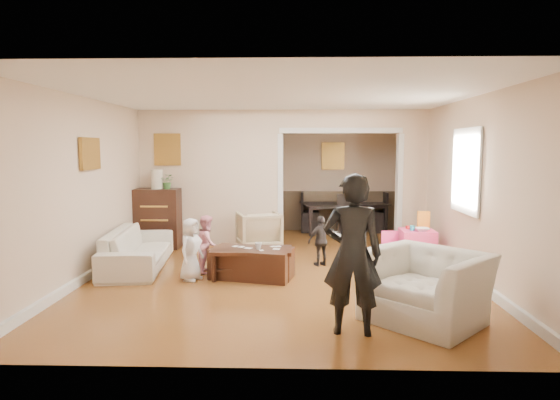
{
  "coord_description": "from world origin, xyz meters",
  "views": [
    {
      "loc": [
        0.23,
        -7.41,
        1.88
      ],
      "look_at": [
        0.0,
        0.2,
        1.05
      ],
      "focal_mm": 30.67,
      "sensor_mm": 36.0,
      "label": 1
    }
  ],
  "objects_px": {
    "cyan_cup": "(412,228)",
    "child_kneel_b": "(207,244)",
    "coffee_table": "(252,263)",
    "child_kneel_a": "(191,249)",
    "sofa": "(138,248)",
    "play_table": "(417,245)",
    "dresser": "(158,218)",
    "armchair_back": "(259,230)",
    "coffee_cup": "(258,246)",
    "adult_person": "(352,255)",
    "armchair_front": "(426,287)",
    "child_toddler": "(321,241)",
    "table_lamp": "(157,179)",
    "dining_table": "(344,217)"
  },
  "relations": [
    {
      "from": "armchair_back",
      "to": "child_kneel_a",
      "type": "bearing_deg",
      "value": 52.92
    },
    {
      "from": "dresser",
      "to": "child_kneel_a",
      "type": "height_order",
      "value": "dresser"
    },
    {
      "from": "coffee_table",
      "to": "child_kneel_a",
      "type": "height_order",
      "value": "child_kneel_a"
    },
    {
      "from": "table_lamp",
      "to": "adult_person",
      "type": "relative_size",
      "value": 0.22
    },
    {
      "from": "play_table",
      "to": "sofa",
      "type": "bearing_deg",
      "value": -172.6
    },
    {
      "from": "dresser",
      "to": "cyan_cup",
      "type": "relative_size",
      "value": 13.99
    },
    {
      "from": "sofa",
      "to": "coffee_cup",
      "type": "height_order",
      "value": "sofa"
    },
    {
      "from": "dresser",
      "to": "child_kneel_a",
      "type": "relative_size",
      "value": 1.25
    },
    {
      "from": "armchair_back",
      "to": "adult_person",
      "type": "height_order",
      "value": "adult_person"
    },
    {
      "from": "child_kneel_a",
      "to": "sofa",
      "type": "bearing_deg",
      "value": 78.54
    },
    {
      "from": "sofa",
      "to": "coffee_cup",
      "type": "relative_size",
      "value": 19.92
    },
    {
      "from": "play_table",
      "to": "adult_person",
      "type": "relative_size",
      "value": 0.33
    },
    {
      "from": "sofa",
      "to": "table_lamp",
      "type": "distance_m",
      "value": 1.81
    },
    {
      "from": "play_table",
      "to": "cyan_cup",
      "type": "xyz_separation_m",
      "value": [
        -0.1,
        -0.05,
        0.3
      ]
    },
    {
      "from": "armchair_back",
      "to": "coffee_cup",
      "type": "xyz_separation_m",
      "value": [
        0.15,
        -2.06,
        0.13
      ]
    },
    {
      "from": "coffee_table",
      "to": "child_toddler",
      "type": "distance_m",
      "value": 1.3
    },
    {
      "from": "sofa",
      "to": "play_table",
      "type": "bearing_deg",
      "value": -89.23
    },
    {
      "from": "armchair_back",
      "to": "table_lamp",
      "type": "bearing_deg",
      "value": -18.07
    },
    {
      "from": "armchair_front",
      "to": "coffee_cup",
      "type": "distance_m",
      "value": 2.55
    },
    {
      "from": "armchair_front",
      "to": "dining_table",
      "type": "distance_m",
      "value": 5.58
    },
    {
      "from": "armchair_front",
      "to": "table_lamp",
      "type": "xyz_separation_m",
      "value": [
        -4.0,
        3.75,
        0.92
      ]
    },
    {
      "from": "coffee_cup",
      "to": "play_table",
      "type": "height_order",
      "value": "coffee_cup"
    },
    {
      "from": "sofa",
      "to": "cyan_cup",
      "type": "bearing_deg",
      "value": -89.7
    },
    {
      "from": "dresser",
      "to": "armchair_front",
      "type": "bearing_deg",
      "value": -43.11
    },
    {
      "from": "table_lamp",
      "to": "adult_person",
      "type": "xyz_separation_m",
      "value": [
        3.15,
        -4.12,
        -0.48
      ]
    },
    {
      "from": "dresser",
      "to": "cyan_cup",
      "type": "height_order",
      "value": "dresser"
    },
    {
      "from": "play_table",
      "to": "adult_person",
      "type": "distance_m",
      "value": 3.57
    },
    {
      "from": "cyan_cup",
      "to": "child_toddler",
      "type": "xyz_separation_m",
      "value": [
        -1.52,
        -0.34,
        -0.16
      ]
    },
    {
      "from": "dresser",
      "to": "coffee_cup",
      "type": "height_order",
      "value": "dresser"
    },
    {
      "from": "armchair_front",
      "to": "child_toddler",
      "type": "relative_size",
      "value": 1.46
    },
    {
      "from": "dining_table",
      "to": "adult_person",
      "type": "relative_size",
      "value": 1.15
    },
    {
      "from": "cyan_cup",
      "to": "child_kneel_b",
      "type": "distance_m",
      "value": 3.37
    },
    {
      "from": "dresser",
      "to": "adult_person",
      "type": "relative_size",
      "value": 0.68
    },
    {
      "from": "coffee_cup",
      "to": "table_lamp",
      "type": "bearing_deg",
      "value": 134.27
    },
    {
      "from": "armchair_front",
      "to": "dining_table",
      "type": "bearing_deg",
      "value": 137.67
    },
    {
      "from": "sofa",
      "to": "coffee_table",
      "type": "distance_m",
      "value": 1.93
    },
    {
      "from": "dresser",
      "to": "table_lamp",
      "type": "distance_m",
      "value": 0.74
    },
    {
      "from": "coffee_cup",
      "to": "dining_table",
      "type": "distance_m",
      "value": 4.25
    },
    {
      "from": "armchair_back",
      "to": "dresser",
      "type": "height_order",
      "value": "dresser"
    },
    {
      "from": "coffee_table",
      "to": "cyan_cup",
      "type": "relative_size",
      "value": 14.42
    },
    {
      "from": "table_lamp",
      "to": "dresser",
      "type": "bearing_deg",
      "value": 0.0
    },
    {
      "from": "table_lamp",
      "to": "play_table",
      "type": "height_order",
      "value": "table_lamp"
    },
    {
      "from": "play_table",
      "to": "cyan_cup",
      "type": "height_order",
      "value": "cyan_cup"
    },
    {
      "from": "dining_table",
      "to": "dresser",
      "type": "bearing_deg",
      "value": -164.01
    },
    {
      "from": "coffee_table",
      "to": "play_table",
      "type": "relative_size",
      "value": 2.12
    },
    {
      "from": "child_kneel_b",
      "to": "play_table",
      "type": "bearing_deg",
      "value": -82.37
    },
    {
      "from": "dresser",
      "to": "dining_table",
      "type": "relative_size",
      "value": 0.6
    },
    {
      "from": "sofa",
      "to": "dresser",
      "type": "bearing_deg",
      "value": -2.57
    },
    {
      "from": "coffee_table",
      "to": "child_kneel_b",
      "type": "distance_m",
      "value": 0.79
    },
    {
      "from": "sofa",
      "to": "dresser",
      "type": "distance_m",
      "value": 1.53
    }
  ]
}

